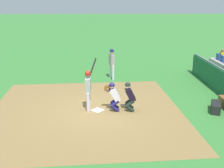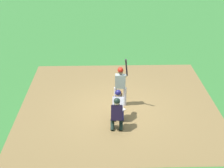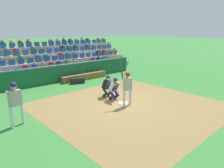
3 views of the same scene
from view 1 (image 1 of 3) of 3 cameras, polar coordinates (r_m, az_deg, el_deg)
name	(u,v)px [view 1 (image 1 of 3)]	position (r m, az deg, el deg)	size (l,w,h in m)	color
ground_plane	(98,110)	(12.03, -2.97, -5.39)	(160.00, 160.00, 0.00)	#397F36
infield_dirt_patch	(86,111)	(12.05, -5.36, -5.40)	(8.20, 8.03, 0.01)	olive
home_plate_marker	(97,110)	(12.03, -2.97, -5.32)	(0.44, 0.44, 0.02)	white
batter_at_plate	(88,86)	(11.75, -4.85, -0.39)	(0.57, 0.51, 2.24)	silver
catcher_crouching	(114,95)	(11.79, 0.35, -2.19)	(0.46, 0.71, 1.26)	navy
home_plate_umpire	(129,95)	(11.79, 3.57, -2.26)	(0.46, 0.48, 1.28)	#1B2C23
equipment_duffel_bag	(216,107)	(12.63, 20.35, -4.44)	(0.94, 0.36, 0.38)	black
on_deck_batter	(112,61)	(16.45, -0.05, 4.78)	(0.63, 0.35, 1.79)	silver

